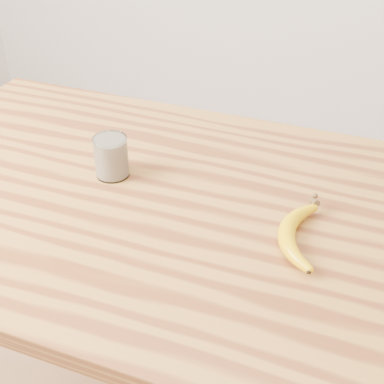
% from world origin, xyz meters
% --- Properties ---
extents(table, '(1.20, 0.80, 0.90)m').
position_xyz_m(table, '(0.00, 0.00, 0.77)').
color(table, '#946028').
rests_on(table, ground).
extents(smoothie_glass, '(0.07, 0.07, 0.09)m').
position_xyz_m(smoothie_glass, '(-0.09, 0.04, 0.94)').
color(smoothie_glass, white).
rests_on(smoothie_glass, table).
extents(banana, '(0.13, 0.27, 0.03)m').
position_xyz_m(banana, '(0.31, -0.04, 0.92)').
color(banana, '#CE9801').
rests_on(banana, table).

